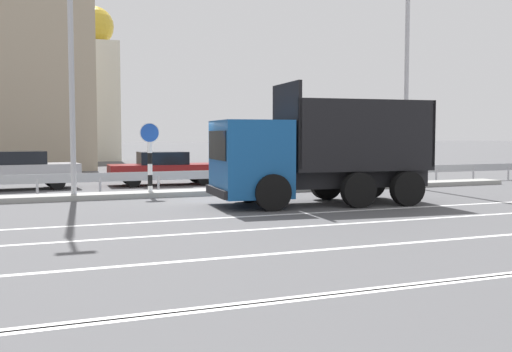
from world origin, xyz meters
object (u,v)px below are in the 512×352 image
street_lamp_1 (71,16)px  church_tower (95,86)px  parked_car_4 (289,166)px  dump_truck (296,162)px  street_lamp_2 (409,51)px  parked_car_2 (14,170)px  median_road_sign (150,159)px  parked_car_3 (165,168)px

street_lamp_1 → church_tower: church_tower is taller
parked_car_4 → church_tower: size_ratio=0.32×
parked_car_4 → dump_truck: bearing=156.6°
street_lamp_2 → parked_car_2: size_ratio=2.01×
median_road_sign → parked_car_4: (7.56, 4.84, -0.64)m
street_lamp_2 → church_tower: 31.86m
median_road_sign → street_lamp_1: size_ratio=0.23×
dump_truck → parked_car_3: dump_truck is taller
dump_truck → parked_car_2: (-7.91, 8.68, -0.56)m
median_road_sign → parked_car_2: (-4.32, 4.62, -0.55)m
median_road_sign → street_lamp_2: street_lamp_2 is taller
street_lamp_2 → parked_car_3: bearing=151.8°
median_road_sign → street_lamp_2: size_ratio=0.25×
street_lamp_2 → parked_car_2: (-14.87, 4.74, -4.74)m
parked_car_2 → church_tower: bearing=-18.2°
street_lamp_1 → parked_car_3: size_ratio=2.24×
parked_car_2 → church_tower: church_tower is taller
median_road_sign → parked_car_4: 9.00m
parked_car_3 → parked_car_2: bearing=-86.6°
street_lamp_2 → parked_car_2: bearing=162.3°
parked_car_2 → parked_car_4: size_ratio=1.16×
parked_car_4 → median_road_sign: bearing=123.3°
dump_truck → church_tower: bearing=7.7°
median_road_sign → parked_car_2: 6.35m
church_tower → parked_car_4: bearing=-77.8°
dump_truck → street_lamp_1: 8.60m
parked_car_4 → street_lamp_2: bearing=-148.3°
dump_truck → parked_car_4: bearing=-18.9°
dump_truck → church_tower: church_tower is taller
median_road_sign → church_tower: (2.01, 30.57, 4.86)m
parked_car_3 → church_tower: church_tower is taller
street_lamp_1 → parked_car_4: street_lamp_1 is taller
street_lamp_1 → parked_car_2: size_ratio=2.19×
street_lamp_1 → street_lamp_2: street_lamp_1 is taller
street_lamp_2 → parked_car_4: 7.54m
median_road_sign → parked_car_2: median_road_sign is taller
street_lamp_2 → parked_car_2: street_lamp_2 is taller
dump_truck → street_lamp_1: size_ratio=0.63×
parked_car_4 → parked_car_3: bearing=92.5°
median_road_sign → street_lamp_2: bearing=-0.7°
dump_truck → parked_car_3: 8.94m
parked_car_3 → parked_car_4: bearing=95.0°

